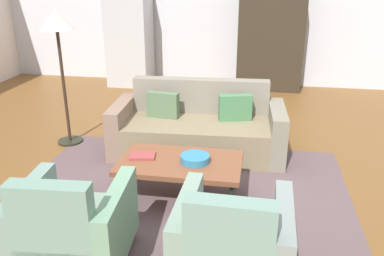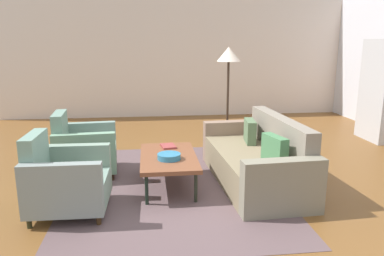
{
  "view_description": "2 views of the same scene",
  "coord_description": "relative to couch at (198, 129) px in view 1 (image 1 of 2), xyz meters",
  "views": [
    {
      "loc": [
        0.54,
        -3.9,
        2.14
      ],
      "look_at": [
        -0.11,
        -0.08,
        0.63
      ],
      "focal_mm": 37.67,
      "sensor_mm": 36.0,
      "label": 1
    },
    {
      "loc": [
        4.31,
        -0.66,
        1.82
      ],
      "look_at": [
        -0.31,
        -0.1,
        0.72
      ],
      "focal_mm": 34.8,
      "sensor_mm": 36.0,
      "label": 2
    }
  ],
  "objects": [
    {
      "name": "refrigerator",
      "position": [
        -1.83,
        2.98,
        0.64
      ],
      "size": [
        0.8,
        0.73,
        1.85
      ],
      "color": "#B7BABF",
      "rests_on": "ground"
    },
    {
      "name": "cabinet",
      "position": [
        0.88,
        3.08,
        0.61
      ],
      "size": [
        1.2,
        0.51,
        1.8
      ],
      "color": "#31281C",
      "rests_on": "ground"
    },
    {
      "name": "armchair_right",
      "position": [
        0.6,
        -2.35,
        0.06
      ],
      "size": [
        0.82,
        0.82,
        0.88
      ],
      "rotation": [
        0.0,
        0.0,
        -0.02
      ],
      "color": "#351F1D",
      "rests_on": "ground"
    },
    {
      "name": "ground_plane",
      "position": [
        0.18,
        -0.77,
        -0.29
      ],
      "size": [
        11.46,
        11.46,
        0.0
      ],
      "primitive_type": "plane",
      "color": "brown"
    },
    {
      "name": "fruit_bowl",
      "position": [
        0.15,
        -1.19,
        0.15
      ],
      "size": [
        0.28,
        0.28,
        0.07
      ],
      "primitive_type": "cylinder",
      "color": "teal",
      "rests_on": "coffee_table"
    },
    {
      "name": "couch",
      "position": [
        0.0,
        0.0,
        0.0
      ],
      "size": [
        2.14,
        1.01,
        0.86
      ],
      "rotation": [
        0.0,
        0.0,
        3.19
      ],
      "color": "#7E6E53",
      "rests_on": "ground"
    },
    {
      "name": "wall_back",
      "position": [
        0.18,
        3.43,
        1.11
      ],
      "size": [
        9.55,
        0.12,
        2.8
      ],
      "primitive_type": "cube",
      "color": "silver",
      "rests_on": "ground"
    },
    {
      "name": "floor_lamp",
      "position": [
        -1.73,
        -0.06,
        1.16
      ],
      "size": [
        0.4,
        0.4,
        1.72
      ],
      "color": "black",
      "rests_on": "ground"
    },
    {
      "name": "book_stack",
      "position": [
        -0.38,
        -1.17,
        0.13
      ],
      "size": [
        0.27,
        0.22,
        0.03
      ],
      "color": "#943B3B",
      "rests_on": "coffee_table"
    },
    {
      "name": "coffee_table",
      "position": [
        0.0,
        -1.19,
        0.08
      ],
      "size": [
        1.2,
        0.7,
        0.41
      ],
      "color": "black",
      "rests_on": "ground"
    },
    {
      "name": "armchair_left",
      "position": [
        -0.59,
        -2.35,
        0.06
      ],
      "size": [
        0.86,
        0.86,
        0.88
      ],
      "rotation": [
        0.0,
        0.0,
        0.07
      ],
      "color": "black",
      "rests_on": "ground"
    },
    {
      "name": "area_rug",
      "position": [
        0.0,
        -1.14,
        -0.28
      ],
      "size": [
        3.4,
        2.6,
        0.01
      ],
      "primitive_type": "cube",
      "color": "#5D494B",
      "rests_on": "ground"
    }
  ]
}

